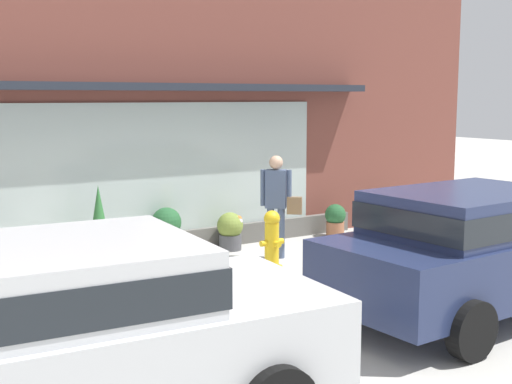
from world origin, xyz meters
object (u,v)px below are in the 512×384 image
Objects in this scene: fire_hydrant at (272,240)px; potted_plant_window_right at (390,214)px; parked_car_navy at (476,245)px; pedestrian_with_handbag at (277,198)px; potted_plant_corner_tall at (230,230)px; potted_plant_by_entrance at (99,231)px; potted_plant_window_center at (335,219)px; parked_car_silver at (64,326)px; potted_plant_near_hydrant at (167,229)px.

fire_hydrant is 3.96m from potted_plant_window_right.
parked_car_navy is at bearing -122.63° from potted_plant_window_right.
fire_hydrant reaches higher than potted_plant_window_right.
pedestrian_with_handbag is 1.17m from potted_plant_corner_tall.
potted_plant_by_entrance is at bearing 152.26° from fire_hydrant.
potted_plant_window_center is at bearing 176.55° from potted_plant_window_right.
potted_plant_corner_tall is 0.49× the size of potted_plant_by_entrance.
parked_car_silver is (-4.64, -3.96, -0.11)m from pedestrian_with_handbag.
fire_hydrant is 0.22× the size of parked_car_navy.
pedestrian_with_handbag is 0.40× the size of parked_car_navy.
potted_plant_corner_tall is at bearing 95.53° from parked_car_navy.
potted_plant_window_center is 4.69m from potted_plant_by_entrance.
potted_plant_near_hydrant reaches higher than potted_plant_window_right.
potted_plant_near_hydrant is (3.13, 4.96, -0.40)m from parked_car_silver.
fire_hydrant is 0.94m from pedestrian_with_handbag.
pedestrian_with_handbag is at bearing -155.84° from potted_plant_window_center.
potted_plant_window_right is at bearing 54.24° from parked_car_navy.
parked_car_navy reaches higher than parked_car_silver.
pedestrian_with_handbag is at bearing 92.29° from parked_car_navy.
potted_plant_corner_tall is at bearing 152.42° from pedestrian_with_handbag.
potted_plant_near_hydrant is at bearing 122.28° from fire_hydrant.
pedestrian_with_handbag is 3.72m from parked_car_navy.
parked_car_navy is at bearing -43.23° from pedestrian_with_handbag.
pedestrian_with_handbag is 0.40× the size of parked_car_silver.
pedestrian_with_handbag reaches higher than potted_plant_near_hydrant.
potted_plant_corner_tall is (-0.70, 4.62, -0.53)m from parked_car_navy.
potted_plant_corner_tall is at bearing -4.08° from potted_plant_near_hydrant.
fire_hydrant is 3.25m from parked_car_navy.
fire_hydrant is at bearing -88.41° from pedestrian_with_handbag.
potted_plant_window_right is at bearing -2.76° from potted_plant_near_hydrant.
potted_plant_window_center is at bearing -1.68° from potted_plant_corner_tall.
potted_plant_window_center is at bearing -2.49° from potted_plant_near_hydrant.
parked_car_navy is (0.85, -3.11, 0.41)m from fire_hydrant.
parked_car_navy is 5.07m from potted_plant_near_hydrant.
parked_car_navy is 4.84m from potted_plant_window_center.
parked_car_silver reaches higher than fire_hydrant.
potted_plant_by_entrance reaches higher than potted_plant_window_right.
parked_car_silver is 9.19m from potted_plant_window_right.
parked_car_silver is 5.88m from potted_plant_near_hydrant.
parked_car_navy is 6.91× the size of potted_plant_window_right.
potted_plant_near_hydrant reaches higher than potted_plant_corner_tall.
parked_car_navy is 6.77× the size of potted_plant_window_center.
fire_hydrant is 0.55× the size of pedestrian_with_handbag.
parked_car_silver is (-4.14, -3.36, 0.41)m from fire_hydrant.
parked_car_navy reaches higher than potted_plant_corner_tall.
fire_hydrant is 0.69× the size of potted_plant_by_entrance.
parked_car_silver reaches higher than potted_plant_corner_tall.
potted_plant_window_center is 0.94× the size of potted_plant_corner_tall.
fire_hydrant is 1.53m from potted_plant_corner_tall.
pedestrian_with_handbag is at bearing 50.24° from fire_hydrant.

